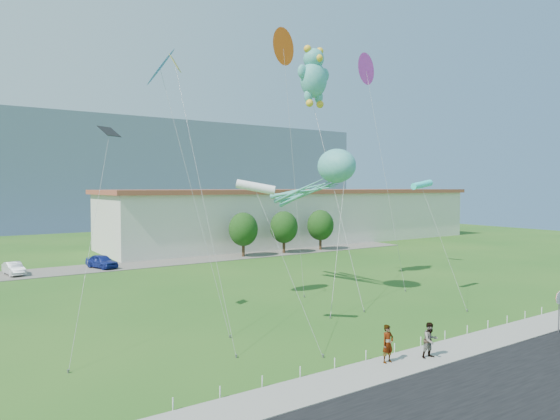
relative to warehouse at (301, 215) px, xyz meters
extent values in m
plane|color=#205417|center=(-26.00, -44.00, -4.12)|extent=(160.00, 160.00, 0.00)
cube|color=black|center=(-26.00, -52.00, -4.09)|extent=(80.00, 8.00, 0.06)
cube|color=gray|center=(-26.00, -46.75, -4.07)|extent=(80.00, 2.50, 0.10)
cube|color=#59544C|center=(-26.00, -9.00, -4.09)|extent=(70.00, 6.00, 0.06)
cube|color=slate|center=(-26.00, 76.00, 8.38)|extent=(160.00, 50.00, 25.00)
cube|color=beige|center=(0.00, 0.00, -0.32)|extent=(60.00, 14.00, 7.60)
cube|color=#984731|center=(0.00, 0.00, 3.78)|extent=(61.00, 15.00, 0.60)
cylinder|color=slate|center=(-16.50, -48.20, -3.02)|extent=(0.07, 0.07, 2.20)
cylinder|color=red|center=(-16.50, -48.20, -2.02)|extent=(0.76, 0.04, 0.76)
cylinder|color=white|center=(-16.50, -48.22, -2.02)|extent=(0.80, 0.02, 0.80)
cylinder|color=white|center=(-39.00, -45.30, -3.87)|extent=(0.05, 0.05, 0.50)
cylinder|color=white|center=(-37.00, -45.30, -3.87)|extent=(0.05, 0.05, 0.50)
cylinder|color=white|center=(-35.00, -45.30, -3.87)|extent=(0.05, 0.05, 0.50)
cylinder|color=white|center=(-33.00, -45.30, -3.87)|extent=(0.05, 0.05, 0.50)
cylinder|color=white|center=(-31.00, -45.30, -3.87)|extent=(0.05, 0.05, 0.50)
cylinder|color=white|center=(-29.00, -45.30, -3.87)|extent=(0.05, 0.05, 0.50)
cylinder|color=white|center=(-27.00, -45.30, -3.87)|extent=(0.05, 0.05, 0.50)
cylinder|color=white|center=(-25.00, -45.30, -3.87)|extent=(0.05, 0.05, 0.50)
cylinder|color=white|center=(-23.00, -45.30, -3.87)|extent=(0.05, 0.05, 0.50)
cylinder|color=white|center=(-21.00, -45.30, -3.87)|extent=(0.05, 0.05, 0.50)
cylinder|color=white|center=(-19.00, -45.30, -3.87)|extent=(0.05, 0.05, 0.50)
cylinder|color=white|center=(-17.00, -45.30, -3.87)|extent=(0.05, 0.05, 0.50)
cylinder|color=white|center=(-15.00, -45.30, -3.87)|extent=(0.05, 0.05, 0.50)
cylinder|color=white|center=(-13.00, -45.30, -3.87)|extent=(0.05, 0.05, 0.50)
cylinder|color=#3F2B19|center=(-16.00, -10.00, -3.02)|extent=(0.36, 0.36, 2.20)
ellipsoid|color=#14380F|center=(-16.00, -10.00, -0.72)|extent=(3.60, 3.60, 4.14)
cylinder|color=#3F2B19|center=(-10.00, -10.00, -3.02)|extent=(0.36, 0.36, 2.20)
ellipsoid|color=#14380F|center=(-10.00, -10.00, -0.72)|extent=(3.60, 3.60, 4.14)
cylinder|color=#3F2B19|center=(-4.00, -10.00, -3.02)|extent=(0.36, 0.36, 2.20)
ellipsoid|color=#14380F|center=(-4.00, -10.00, -0.72)|extent=(3.60, 3.60, 4.14)
imported|color=gray|center=(-28.53, -46.30, -3.11)|extent=(0.67, 0.44, 1.82)
imported|color=gray|center=(-26.29, -46.99, -3.15)|extent=(0.95, 0.79, 1.76)
imported|color=silver|center=(-40.86, -8.92, -3.45)|extent=(1.84, 3.87, 1.22)
imported|color=navy|center=(-32.71, -9.44, -3.36)|extent=(2.91, 4.44, 1.40)
ellipsoid|color=teal|center=(-21.04, -33.52, 6.05)|extent=(2.62, 3.41, 2.62)
sphere|color=white|center=(-21.51, -34.55, 6.33)|extent=(0.41, 0.41, 0.41)
sphere|color=white|center=(-20.57, -34.55, 6.33)|extent=(0.41, 0.41, 0.41)
cylinder|color=slate|center=(-25.47, -38.24, -4.04)|extent=(0.10, 0.10, 0.16)
cylinder|color=gray|center=(-23.25, -36.38, 0.64)|extent=(4.46, 3.75, 9.23)
ellipsoid|color=teal|center=(-19.89, -29.11, 13.51)|extent=(2.40, 2.04, 3.00)
sphere|color=teal|center=(-19.89, -29.11, 15.27)|extent=(1.76, 1.76, 1.76)
sphere|color=yellow|center=(-20.54, -29.11, 16.00)|extent=(0.65, 0.65, 0.65)
sphere|color=yellow|center=(-19.24, -29.11, 16.00)|extent=(0.65, 0.65, 0.65)
sphere|color=yellow|center=(-19.89, -29.85, 15.17)|extent=(0.65, 0.65, 0.65)
ellipsoid|color=teal|center=(-21.09, -29.11, 14.06)|extent=(0.83, 0.59, 1.16)
ellipsoid|color=teal|center=(-18.69, -29.11, 14.06)|extent=(0.83, 0.59, 1.16)
ellipsoid|color=teal|center=(-20.44, -29.11, 12.12)|extent=(0.74, 0.65, 1.20)
ellipsoid|color=teal|center=(-19.33, -29.11, 12.12)|extent=(0.74, 0.65, 1.20)
sphere|color=yellow|center=(-20.44, -29.29, 11.48)|extent=(0.65, 0.65, 0.65)
sphere|color=yellow|center=(-19.33, -29.29, 11.48)|extent=(0.65, 0.65, 0.65)
cylinder|color=slate|center=(-22.51, -38.27, -4.04)|extent=(0.10, 0.10, 0.16)
cylinder|color=gray|center=(-21.20, -33.69, 3.66)|extent=(2.65, 9.19, 15.27)
cylinder|color=#34EAE9|center=(-15.43, -37.07, 4.61)|extent=(0.50, 2.25, 0.87)
cylinder|color=slate|center=(-16.51, -42.06, -4.04)|extent=(0.10, 0.10, 0.16)
cylinder|color=gray|center=(-15.97, -39.57, 0.22)|extent=(1.11, 5.02, 8.39)
cone|color=purple|center=(-12.28, -27.45, 15.76)|extent=(1.80, 1.33, 1.33)
cylinder|color=slate|center=(-14.97, -35.12, -4.04)|extent=(0.10, 0.10, 0.16)
cylinder|color=gray|center=(-13.62, -31.28, 5.80)|extent=(2.72, 7.70, 19.54)
cube|color=black|center=(-37.69, -31.94, 7.80)|extent=(1.29, 1.29, 0.86)
cylinder|color=slate|center=(-41.56, -38.98, -4.04)|extent=(0.10, 0.10, 0.16)
cylinder|color=gray|center=(-39.63, -35.46, 1.82)|extent=(3.90, 7.06, 11.57)
cube|color=gold|center=(-33.56, -32.32, 12.37)|extent=(1.29, 1.29, 0.86)
cylinder|color=slate|center=(-34.15, -41.45, -4.04)|extent=(0.10, 0.10, 0.16)
cylinder|color=gray|center=(-33.85, -36.88, 4.10)|extent=(0.62, 9.15, 16.14)
cone|color=#EE511A|center=(-22.56, -28.48, 16.04)|extent=(1.80, 1.33, 1.33)
cylinder|color=slate|center=(-23.14, -32.25, -4.04)|extent=(0.10, 0.10, 0.16)
cylinder|color=gray|center=(-22.85, -30.36, 5.94)|extent=(0.61, 3.80, 19.81)
cylinder|color=white|center=(-31.43, -38.83, 4.41)|extent=(0.50, 2.25, 0.87)
cylinder|color=slate|center=(-30.52, -43.82, -4.04)|extent=(0.10, 0.10, 0.16)
cylinder|color=gray|center=(-30.98, -41.33, 0.12)|extent=(0.94, 5.02, 8.19)
cone|color=#297FEC|center=(-34.03, -30.90, 12.40)|extent=(1.80, 1.33, 1.33)
cylinder|color=slate|center=(-32.86, -38.35, -4.04)|extent=(0.10, 0.10, 0.16)
cylinder|color=gray|center=(-33.45, -34.63, 4.12)|extent=(1.20, 7.47, 16.17)
camera|label=1|loc=(-45.93, -63.09, 4.39)|focal=32.00mm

